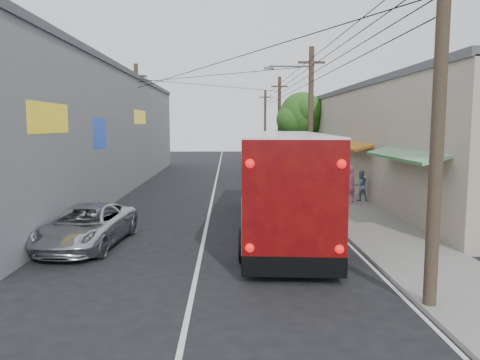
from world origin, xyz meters
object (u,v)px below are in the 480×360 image
Objects in this scene: parked_car_mid at (274,165)px; pedestrian_near at (350,184)px; parked_suv at (288,175)px; jeepney at (87,226)px; pedestrian_far at (360,186)px; coach_bus at (284,180)px; parked_car_far at (266,160)px.

pedestrian_near reaches higher than parked_car_mid.
parked_suv reaches higher than parked_car_mid.
jeepney is 14.06m from pedestrian_far.
coach_bus is 3.11× the size of parked_car_far.
coach_bus is 2.23× the size of parked_suv.
pedestrian_far is (3.00, -14.19, 0.16)m from parked_car_mid.
parked_car_far is at bearing 79.76° from jeepney.
parked_car_mid is (0.00, 8.63, -0.09)m from parked_suv.
coach_bus reaches higher than parked_suv.
parked_suv is at bearing -73.18° from pedestrian_far.
parked_suv is at bearing -95.08° from parked_car_mid.
parked_suv is (8.40, 13.79, 0.17)m from jeepney.
coach_bus is 27.25m from parked_car_far.
pedestrian_near is (10.72, 7.76, 0.37)m from jeepney.
pedestrian_far is at bearing -166.90° from pedestrian_near.
parked_car_far is at bearing 85.30° from parked_car_mid.
jeepney is 13.24m from pedestrian_near.
parked_car_mid is (1.59, 19.99, -1.15)m from coach_bus.
pedestrian_far reaches higher than parked_car_mid.
parked_car_mid reaches higher than parked_car_far.
parked_car_far is at bearing -105.17° from pedestrian_near.
parked_car_mid is at bearing 90.12° from coach_bus.
coach_bus is 11.52m from parked_suv.
jeepney is 3.08× the size of pedestrian_far.
parked_suv reaches higher than jeepney.
jeepney is (-6.81, -2.43, -1.23)m from coach_bus.
coach_bus is at bearing 40.12° from pedestrian_far.
pedestrian_far reaches higher than parked_suv.
pedestrian_far is (3.05, -21.38, 0.22)m from parked_car_far.
parked_suv is 1.32× the size of parked_car_mid.
parked_car_far is 2.26× the size of pedestrian_near.
parked_car_mid is at bearing -102.36° from pedestrian_near.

